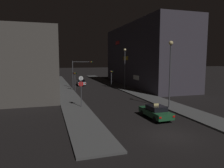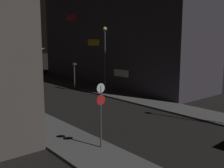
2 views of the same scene
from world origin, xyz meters
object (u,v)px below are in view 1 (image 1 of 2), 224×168
far_car (81,82)px  sign_pole_left (81,88)px  traffic_light_left_kerb (75,77)px  street_lamp_near_block (170,62)px  taxi (156,112)px  traffic_light_right_kerb (111,75)px  traffic_light_overhead (80,69)px  street_lamp_far_block (125,62)px

far_car → sign_pole_left: 24.27m
traffic_light_left_kerb → sign_pole_left: bearing=-94.1°
traffic_light_left_kerb → street_lamp_near_block: street_lamp_near_block is taller
taxi → sign_pole_left: (-6.77, 7.20, 1.84)m
traffic_light_left_kerb → street_lamp_near_block: (9.63, -18.63, 3.22)m
taxi → far_car: (-3.13, 31.13, -0.00)m
far_car → taxi: bearing=-84.3°
far_car → traffic_light_right_kerb: (6.11, -5.22, 1.99)m
taxi → traffic_light_overhead: 26.53m
taxi → far_car: taxi is taller
sign_pole_left → street_lamp_near_block: (10.72, -3.53, 3.36)m
traffic_light_left_kerb → sign_pole_left: size_ratio=0.96×
far_car → traffic_light_right_kerb: size_ratio=1.18×
traffic_light_right_kerb → street_lamp_far_block: size_ratio=0.46×
far_car → traffic_light_left_kerb: traffic_light_left_kerb is taller
taxi → traffic_light_overhead: bearing=98.9°
traffic_light_overhead → traffic_light_right_kerb: size_ratio=1.57×
far_car → traffic_light_left_kerb: (-2.55, -8.83, 1.98)m
far_car → street_lamp_near_block: street_lamp_near_block is taller
traffic_light_left_kerb → traffic_light_overhead: bearing=66.3°
traffic_light_right_kerb → sign_pole_left: (-9.75, -18.71, -0.15)m
street_lamp_far_block → far_car: bearing=125.1°
street_lamp_far_block → sign_pole_left: bearing=-129.3°
street_lamp_near_block → far_car: bearing=104.5°
far_car → sign_pole_left: (-3.64, -23.93, 1.84)m
far_car → street_lamp_near_block: (7.08, -27.46, 5.21)m
taxi → traffic_light_overhead: size_ratio=0.75×
traffic_light_right_kerb → street_lamp_far_block: 6.16m
taxi → traffic_light_left_kerb: bearing=104.3°
far_car → traffic_light_right_kerb: bearing=-40.5°
traffic_light_overhead → taxi: bearing=-81.1°
traffic_light_overhead → traffic_light_left_kerb: 4.31m
traffic_light_left_kerb → traffic_light_right_kerb: bearing=22.6°
taxi → traffic_light_left_kerb: 23.10m
far_car → street_lamp_far_block: (7.37, -10.49, 4.92)m
taxi → traffic_light_left_kerb: traffic_light_left_kerb is taller
traffic_light_right_kerb → street_lamp_near_block: bearing=-87.5°
traffic_light_overhead → sign_pole_left: traffic_light_overhead is taller
taxi → traffic_light_left_kerb: size_ratio=1.18×
far_car → street_lamp_near_block: size_ratio=0.54×
traffic_light_right_kerb → traffic_light_left_kerb: bearing=-157.4°
sign_pole_left → street_lamp_near_block: 11.77m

